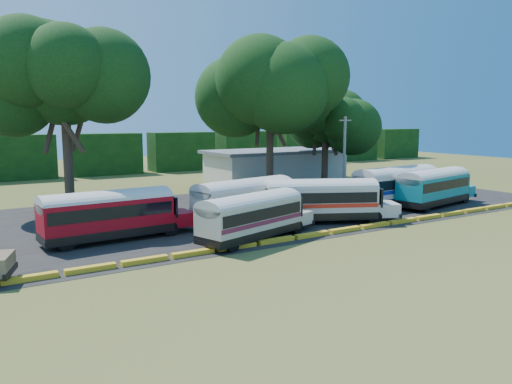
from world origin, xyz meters
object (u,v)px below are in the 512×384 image
bus_white_red (323,198)px  bus_teal (435,185)px  bus_red (111,212)px  bus_cream_west (253,214)px  tree_west (63,75)px

bus_white_red → bus_teal: bus_teal is taller
bus_red → bus_white_red: bus_white_red is taller
bus_white_red → bus_cream_west: bearing=-139.5°
bus_red → bus_teal: size_ratio=0.96×
bus_teal → tree_west: size_ratio=0.69×
bus_cream_west → bus_white_red: 8.11m
bus_cream_west → bus_teal: (21.24, 2.36, 0.19)m
bus_cream_west → tree_west: tree_west is taller
tree_west → bus_red: bearing=-88.8°
bus_teal → bus_white_red: bearing=170.4°
tree_west → bus_white_red: bearing=-42.1°
bus_red → bus_cream_west: bearing=-34.8°
bus_white_red → tree_west: tree_west is taller
bus_white_red → tree_west: (-16.17, 14.60, 9.77)m
bus_red → tree_west: bearing=87.9°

